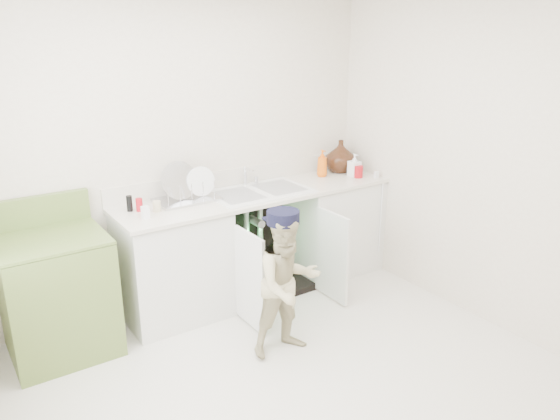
% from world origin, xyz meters
% --- Properties ---
extents(ground, '(3.50, 3.50, 0.00)m').
position_xyz_m(ground, '(0.00, 0.00, 0.00)').
color(ground, beige).
rests_on(ground, ground).
extents(room_shell, '(6.00, 5.50, 1.26)m').
position_xyz_m(room_shell, '(0.00, 0.00, 1.25)').
color(room_shell, silver).
rests_on(room_shell, ground).
extents(counter_run, '(2.44, 1.02, 1.20)m').
position_xyz_m(counter_run, '(0.58, 1.21, 0.47)').
color(counter_run, silver).
rests_on(counter_run, ground).
extents(avocado_stove, '(0.70, 0.65, 1.09)m').
position_xyz_m(avocado_stove, '(-1.13, 1.18, 0.45)').
color(avocado_stove, olive).
rests_on(avocado_stove, ground).
extents(repair_worker, '(0.68, 0.81, 1.06)m').
position_xyz_m(repair_worker, '(0.20, 0.27, 0.53)').
color(repair_worker, beige).
rests_on(repair_worker, ground).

